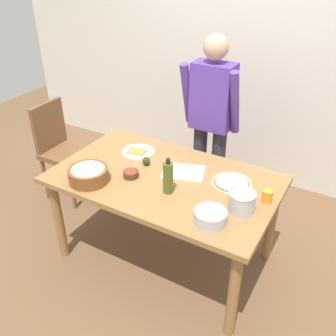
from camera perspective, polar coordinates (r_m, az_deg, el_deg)
ground at (r=3.15m, az=-0.47°, el=-13.13°), size 8.00×8.00×0.00m
wall_back at (r=3.83m, az=12.19°, el=16.89°), size 5.60×0.10×2.60m
dining_table at (r=2.73m, az=-0.53°, el=-3.01°), size 1.60×0.96×0.76m
person_cook at (r=3.19m, az=6.61°, el=7.64°), size 0.49×0.25×1.62m
chair_wooden_left at (r=3.72m, az=-16.10°, el=3.31°), size 0.41×0.41×0.95m
pizza_raw_on_board at (r=2.63m, az=9.68°, el=-2.27°), size 0.28×0.28×0.02m
plate_with_slice at (r=3.00m, az=-4.60°, el=2.50°), size 0.26×0.26×0.02m
popcorn_bowl at (r=2.66m, az=-12.06°, el=-0.83°), size 0.28×0.28×0.11m
mixing_bowl_steel at (r=2.26m, az=6.46°, el=-7.38°), size 0.20×0.20×0.08m
small_sauce_bowl at (r=2.68m, az=-5.69°, el=-0.82°), size 0.11×0.11×0.06m
olive_oil_bottle at (r=2.46m, az=0.02°, el=-1.46°), size 0.07×0.07×0.26m
steel_pot at (r=2.37m, az=11.19°, el=-5.01°), size 0.17×0.17×0.13m
cup_orange at (r=2.49m, az=14.93°, el=-4.16°), size 0.07×0.07×0.08m
cutting_board_white at (r=2.73m, az=2.38°, el=-0.59°), size 0.35×0.30×0.01m
avocado at (r=2.81m, az=-3.33°, el=1.08°), size 0.06×0.06×0.07m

